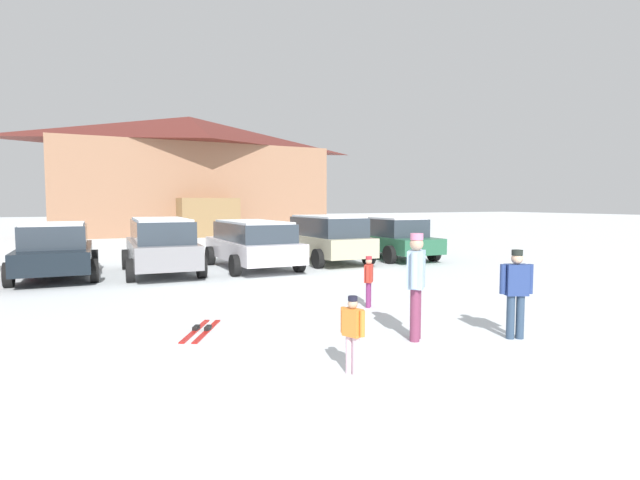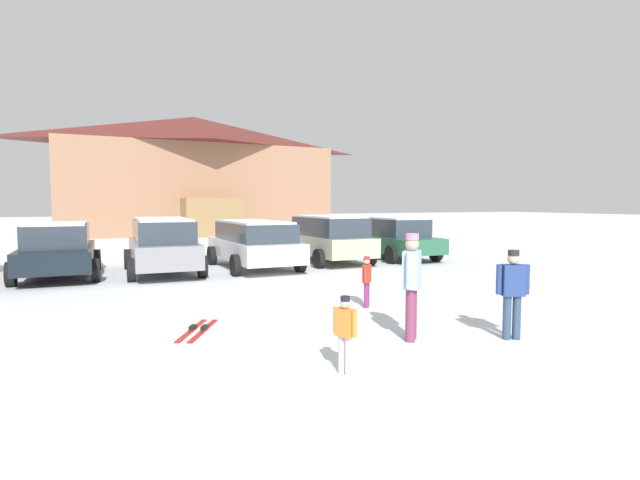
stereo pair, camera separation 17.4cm
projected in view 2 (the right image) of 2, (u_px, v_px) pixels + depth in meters
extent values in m
cube|color=#9B6E51|center=(195.00, 190.00, 35.16)|extent=(18.03, 8.04, 5.98)
pyramid|color=#5C221D|center=(194.00, 132.00, 34.85)|extent=(18.65, 8.66, 2.11)
cube|color=olive|center=(213.00, 217.00, 31.20)|extent=(3.66, 1.93, 2.40)
cube|color=black|center=(59.00, 256.00, 14.28)|extent=(1.94, 4.54, 0.57)
cube|color=#2D3842|center=(57.00, 236.00, 14.03)|extent=(1.67, 2.38, 0.62)
cube|color=white|center=(57.00, 224.00, 14.01)|extent=(1.56, 2.26, 0.06)
cylinder|color=black|center=(26.00, 262.00, 15.19)|extent=(0.24, 0.65, 0.64)
cylinder|color=black|center=(97.00, 259.00, 15.97)|extent=(0.24, 0.65, 0.64)
cylinder|color=black|center=(11.00, 274.00, 12.64)|extent=(0.24, 0.65, 0.64)
cylinder|color=black|center=(96.00, 270.00, 13.42)|extent=(0.24, 0.65, 0.64)
cube|color=gray|center=(163.00, 252.00, 15.05)|extent=(1.91, 4.61, 0.66)
cube|color=#2D3842|center=(162.00, 231.00, 14.92)|extent=(1.66, 3.51, 0.62)
cube|color=white|center=(162.00, 219.00, 14.89)|extent=(1.55, 3.34, 0.06)
cylinder|color=black|center=(128.00, 259.00, 16.01)|extent=(0.24, 0.65, 0.64)
cylinder|color=black|center=(188.00, 257.00, 16.74)|extent=(0.24, 0.65, 0.64)
cylinder|color=black|center=(131.00, 270.00, 13.41)|extent=(0.24, 0.65, 0.64)
cylinder|color=black|center=(202.00, 267.00, 14.15)|extent=(0.24, 0.65, 0.64)
cube|color=white|center=(253.00, 249.00, 16.18)|extent=(1.94, 4.75, 0.60)
cube|color=#2D3842|center=(254.00, 231.00, 16.05)|extent=(1.70, 3.62, 0.56)
cube|color=white|center=(254.00, 222.00, 16.03)|extent=(1.59, 3.44, 0.06)
cylinder|color=black|center=(212.00, 256.00, 17.09)|extent=(0.23, 0.64, 0.64)
cylinder|color=black|center=(268.00, 253.00, 17.96)|extent=(0.23, 0.64, 0.64)
cylinder|color=black|center=(236.00, 265.00, 14.45)|extent=(0.23, 0.64, 0.64)
cylinder|color=black|center=(300.00, 262.00, 15.32)|extent=(0.23, 0.64, 0.64)
cube|color=#B2AC8E|center=(328.00, 245.00, 17.70)|extent=(1.81, 4.17, 0.64)
cube|color=#2D3842|center=(329.00, 227.00, 17.58)|extent=(1.59, 3.17, 0.65)
cube|color=white|center=(329.00, 216.00, 17.55)|extent=(1.48, 3.01, 0.06)
cylinder|color=black|center=(290.00, 251.00, 18.48)|extent=(0.23, 0.64, 0.64)
cylinder|color=black|center=(336.00, 249.00, 19.30)|extent=(0.23, 0.64, 0.64)
cylinder|color=black|center=(319.00, 259.00, 16.16)|extent=(0.23, 0.64, 0.64)
cylinder|color=black|center=(370.00, 256.00, 16.97)|extent=(0.23, 0.64, 0.64)
cube|color=#286143|center=(394.00, 243.00, 18.96)|extent=(1.87, 4.48, 0.55)
cube|color=#2D3842|center=(397.00, 228.00, 18.71)|extent=(1.59, 2.35, 0.65)
cube|color=white|center=(397.00, 218.00, 18.68)|extent=(1.49, 2.23, 0.06)
cylinder|color=black|center=(356.00, 248.00, 19.87)|extent=(0.24, 0.65, 0.64)
cylinder|color=black|center=(396.00, 246.00, 20.60)|extent=(0.24, 0.65, 0.64)
cylinder|color=black|center=(391.00, 255.00, 17.36)|extent=(0.24, 0.65, 0.64)
cylinder|color=black|center=(436.00, 253.00, 18.09)|extent=(0.24, 0.65, 0.64)
cylinder|color=silver|center=(342.00, 354.00, 6.25)|extent=(0.09, 0.09, 0.49)
cylinder|color=silver|center=(348.00, 356.00, 6.17)|extent=(0.09, 0.09, 0.49)
cube|color=orange|center=(345.00, 322.00, 6.18)|extent=(0.22, 0.27, 0.34)
cylinder|color=orange|center=(336.00, 320.00, 6.28)|extent=(0.07, 0.07, 0.33)
cylinder|color=orange|center=(355.00, 324.00, 6.08)|extent=(0.07, 0.07, 0.33)
sphere|color=tan|center=(345.00, 304.00, 6.16)|extent=(0.12, 0.12, 0.12)
cylinder|color=black|center=(345.00, 299.00, 6.16)|extent=(0.12, 0.12, 0.06)
cylinder|color=#792B63|center=(367.00, 294.00, 10.24)|extent=(0.09, 0.09, 0.51)
cylinder|color=#792B63|center=(366.00, 295.00, 10.13)|extent=(0.09, 0.09, 0.51)
cube|color=red|center=(367.00, 273.00, 10.15)|extent=(0.28, 0.29, 0.36)
cylinder|color=red|center=(368.00, 272.00, 10.30)|extent=(0.07, 0.07, 0.35)
cylinder|color=red|center=(365.00, 274.00, 9.99)|extent=(0.07, 0.07, 0.35)
sphere|color=tan|center=(367.00, 261.00, 10.13)|extent=(0.13, 0.13, 0.13)
cylinder|color=#BE2B36|center=(367.00, 258.00, 10.12)|extent=(0.13, 0.13, 0.06)
cylinder|color=#7B3452|center=(412.00, 313.00, 7.83)|extent=(0.15, 0.15, 0.82)
cylinder|color=#7B3452|center=(410.00, 315.00, 7.66)|extent=(0.15, 0.15, 0.82)
cube|color=#A0BFDE|center=(412.00, 269.00, 7.69)|extent=(0.45, 0.46, 0.58)
cylinder|color=#A0BFDE|center=(414.00, 267.00, 7.93)|extent=(0.11, 0.11, 0.55)
cylinder|color=#A0BFDE|center=(409.00, 271.00, 7.45)|extent=(0.11, 0.11, 0.55)
sphere|color=tan|center=(412.00, 244.00, 7.66)|extent=(0.21, 0.21, 0.21)
cylinder|color=pink|center=(412.00, 237.00, 7.65)|extent=(0.20, 0.20, 0.10)
cylinder|color=#2D415A|center=(507.00, 318.00, 7.80)|extent=(0.13, 0.13, 0.69)
cylinder|color=#2D415A|center=(517.00, 318.00, 7.80)|extent=(0.13, 0.13, 0.69)
cube|color=navy|center=(513.00, 280.00, 7.75)|extent=(0.39, 0.32, 0.49)
cylinder|color=navy|center=(499.00, 279.00, 7.75)|extent=(0.09, 0.09, 0.46)
cylinder|color=navy|center=(527.00, 279.00, 7.75)|extent=(0.09, 0.09, 0.46)
sphere|color=tan|center=(513.00, 259.00, 7.73)|extent=(0.18, 0.18, 0.18)
cylinder|color=black|center=(514.00, 253.00, 7.72)|extent=(0.17, 0.17, 0.08)
cube|color=red|center=(204.00, 330.00, 8.32)|extent=(0.77, 1.35, 0.02)
cube|color=black|center=(204.00, 327.00, 8.36)|extent=(0.17, 0.21, 0.06)
cube|color=red|center=(192.00, 330.00, 8.33)|extent=(0.77, 1.35, 0.02)
cube|color=black|center=(193.00, 327.00, 8.37)|extent=(0.17, 0.21, 0.06)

